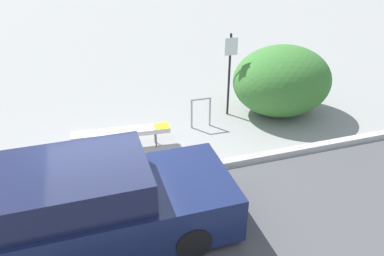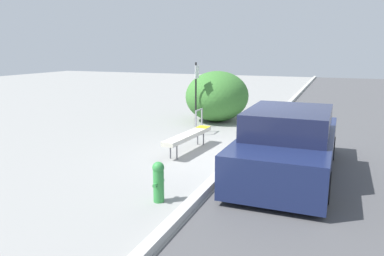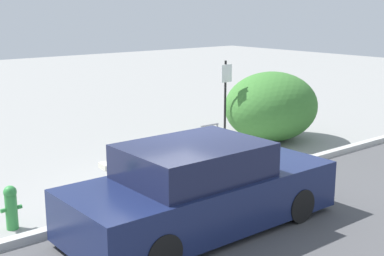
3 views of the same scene
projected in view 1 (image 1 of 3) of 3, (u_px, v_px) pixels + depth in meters
The scene contains 7 objects.
ground_plane at pixel (115, 186), 7.72m from camera, with size 60.00×60.00×0.00m, color gray.
curb at pixel (114, 184), 7.69m from camera, with size 60.00×0.20×0.13m.
bench at pixel (122, 132), 8.82m from camera, with size 2.31×0.55×0.51m.
bike_rack at pixel (201, 110), 9.76m from camera, with size 0.55×0.07×0.83m.
sign_post at pixel (230, 68), 9.99m from camera, with size 0.36×0.08×2.30m.
shrub_hedge at pixel (282, 81), 10.30m from camera, with size 2.75×2.39×1.93m.
parked_car_near at pixel (89, 207), 6.13m from camera, with size 4.75×1.95×1.50m.
Camera 1 is at (-0.35, -6.39, 4.76)m, focal length 35.00 mm.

